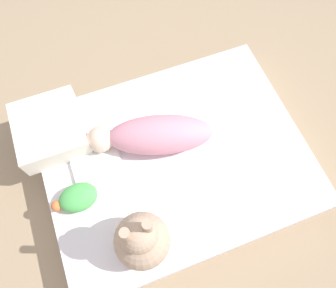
{
  "coord_description": "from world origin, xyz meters",
  "views": [
    {
      "loc": [
        0.22,
        0.49,
        1.46
      ],
      "look_at": [
        0.02,
        -0.04,
        0.2
      ],
      "focal_mm": 35.0,
      "sensor_mm": 36.0,
      "label": 1
    }
  ],
  "objects_px": {
    "bunny_plush": "(141,239)",
    "swaddled_baby": "(154,135)",
    "pillow": "(50,130)",
    "turtle_plush": "(77,198)"
  },
  "relations": [
    {
      "from": "swaddled_baby",
      "to": "pillow",
      "type": "relative_size",
      "value": 1.77
    },
    {
      "from": "swaddled_baby",
      "to": "turtle_plush",
      "type": "height_order",
      "value": "swaddled_baby"
    },
    {
      "from": "bunny_plush",
      "to": "swaddled_baby",
      "type": "bearing_deg",
      "value": -115.16
    },
    {
      "from": "turtle_plush",
      "to": "bunny_plush",
      "type": "bearing_deg",
      "value": 126.39
    },
    {
      "from": "bunny_plush",
      "to": "pillow",
      "type": "bearing_deg",
      "value": -69.41
    },
    {
      "from": "bunny_plush",
      "to": "turtle_plush",
      "type": "relative_size",
      "value": 1.91
    },
    {
      "from": "swaddled_baby",
      "to": "bunny_plush",
      "type": "xyz_separation_m",
      "value": [
        0.18,
        0.39,
        0.06
      ]
    },
    {
      "from": "pillow",
      "to": "swaddled_baby",
      "type": "bearing_deg",
      "value": 154.51
    },
    {
      "from": "pillow",
      "to": "turtle_plush",
      "type": "bearing_deg",
      "value": 95.2
    },
    {
      "from": "swaddled_baby",
      "to": "turtle_plush",
      "type": "distance_m",
      "value": 0.4
    }
  ]
}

